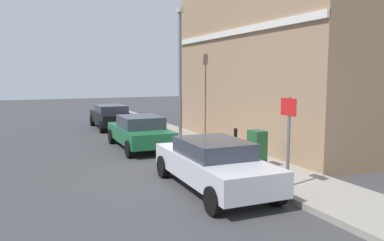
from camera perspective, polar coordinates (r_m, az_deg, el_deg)
name	(u,v)px	position (r m, az deg, el deg)	size (l,w,h in m)	color
ground	(193,175)	(11.57, 0.21, -8.15)	(80.00, 80.00, 0.00)	#38383A
sidewalk	(181,138)	(17.76, -1.60, -2.61)	(2.20, 30.00, 0.15)	gray
corner_building	(309,57)	(17.85, 17.13, 9.08)	(7.92, 10.53, 7.56)	#937256
car_silver	(213,163)	(9.97, 3.21, -6.43)	(1.90, 4.47, 1.33)	#B7B7BC
car_green	(140,131)	(15.59, -7.84, -1.65)	(1.91, 4.27, 1.35)	#195933
car_black	(111,116)	(21.81, -12.04, 0.69)	(1.87, 4.17, 1.31)	black
utility_cabinet	(257,150)	(11.92, 9.73, -4.44)	(0.46, 0.61, 1.15)	#1E4C28
bollard_near_cabinet	(235,142)	(13.19, 6.54, -3.19)	(0.14, 0.14, 1.04)	black
street_sign	(289,128)	(9.86, 14.30, -1.13)	(0.08, 0.60, 2.30)	#59595B
lamppost	(180,68)	(16.78, -1.79, 7.90)	(0.20, 0.44, 5.72)	#59595B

